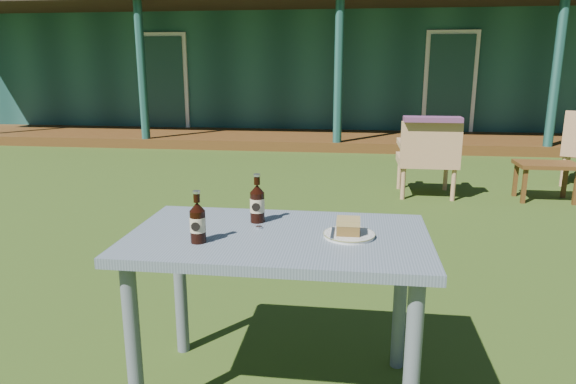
# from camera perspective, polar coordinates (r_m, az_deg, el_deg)

# --- Properties ---
(ground) EXTENTS (80.00, 80.00, 0.00)m
(ground) POSITION_cam_1_polar(r_m,az_deg,el_deg) (3.80, 2.58, -7.35)
(ground) COLOR #334916
(pavilion) EXTENTS (15.80, 8.30, 3.45)m
(pavilion) POSITION_cam_1_polar(r_m,az_deg,el_deg) (12.93, 6.42, 14.84)
(pavilion) COLOR #1A453E
(pavilion) RESTS_ON ground
(cafe_table) EXTENTS (1.20, 0.70, 0.72)m
(cafe_table) POSITION_cam_1_polar(r_m,az_deg,el_deg) (2.10, -1.08, -7.31)
(cafe_table) COLOR slate
(cafe_table) RESTS_ON ground
(plate) EXTENTS (0.20, 0.20, 0.01)m
(plate) POSITION_cam_1_polar(r_m,az_deg,el_deg) (2.04, 6.81, -4.73)
(plate) COLOR silver
(plate) RESTS_ON cafe_table
(cake_slice) EXTENTS (0.09, 0.09, 0.06)m
(cake_slice) POSITION_cam_1_polar(r_m,az_deg,el_deg) (2.03, 6.71, -3.76)
(cake_slice) COLOR brown
(cake_slice) RESTS_ON plate
(fork) EXTENTS (0.01, 0.14, 0.00)m
(fork) POSITION_cam_1_polar(r_m,az_deg,el_deg) (2.03, 4.97, -4.55)
(fork) COLOR silver
(fork) RESTS_ON plate
(cola_bottle_near) EXTENTS (0.06, 0.06, 0.21)m
(cola_bottle_near) POSITION_cam_1_polar(r_m,az_deg,el_deg) (2.20, -3.44, -1.23)
(cola_bottle_near) COLOR black
(cola_bottle_near) RESTS_ON cafe_table
(cola_bottle_far) EXTENTS (0.06, 0.06, 0.20)m
(cola_bottle_far) POSITION_cam_1_polar(r_m,az_deg,el_deg) (1.97, -10.00, -3.30)
(cola_bottle_far) COLOR black
(cola_bottle_far) RESTS_ON cafe_table
(bottle_cap) EXTENTS (0.03, 0.03, 0.01)m
(bottle_cap) POSITION_cam_1_polar(r_m,az_deg,el_deg) (2.14, -3.26, -3.93)
(bottle_cap) COLOR silver
(bottle_cap) RESTS_ON cafe_table
(armchair_left) EXTENTS (0.61, 0.57, 0.82)m
(armchair_left) POSITION_cam_1_polar(r_m,az_deg,el_deg) (5.65, 15.28, 4.09)
(armchair_left) COLOR tan
(armchair_left) RESTS_ON ground
(floral_throw) EXTENTS (0.58, 0.20, 0.05)m
(floral_throw) POSITION_cam_1_polar(r_m,az_deg,el_deg) (5.44, 15.77, 7.79)
(floral_throw) COLOR #623357
(floral_throw) RESTS_ON armchair_left
(side_table) EXTENTS (0.60, 0.40, 0.40)m
(side_table) POSITION_cam_1_polar(r_m,az_deg,el_deg) (5.94, 26.81, 2.36)
(side_table) COLOR #523114
(side_table) RESTS_ON ground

